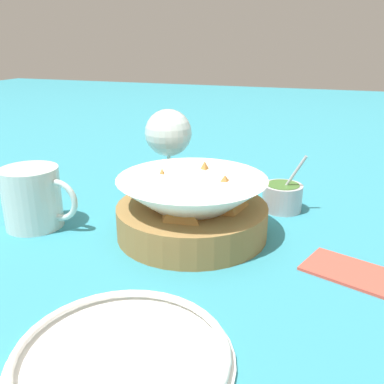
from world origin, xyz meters
TOP-DOWN VIEW (x-y plane):
  - ground_plane at (0.00, 0.00)m, footprint 4.00×4.00m
  - food_basket at (0.04, -0.03)m, footprint 0.22×0.22m
  - sauce_cup at (0.15, 0.11)m, footprint 0.07×0.07m
  - wine_glass at (-0.06, 0.13)m, footprint 0.08×0.08m
  - beer_mug at (-0.20, -0.08)m, footprint 0.12×0.09m
  - side_plate at (0.07, -0.30)m, footprint 0.21×0.21m
  - napkin at (0.26, -0.07)m, footprint 0.13×0.10m

SIDE VIEW (x-z plane):
  - ground_plane at x=0.00m, z-range 0.00..0.00m
  - napkin at x=0.26m, z-range 0.00..0.01m
  - side_plate at x=0.07m, z-range 0.00..0.01m
  - sauce_cup at x=0.15m, z-range -0.02..0.07m
  - food_basket at x=0.04m, z-range -0.01..0.09m
  - beer_mug at x=-0.20m, z-range 0.00..0.09m
  - wine_glass at x=-0.06m, z-range 0.03..0.19m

